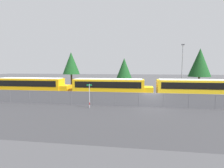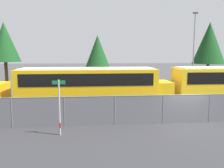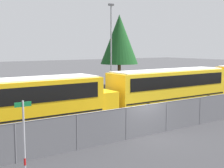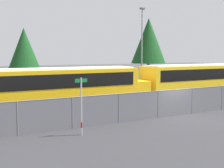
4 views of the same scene
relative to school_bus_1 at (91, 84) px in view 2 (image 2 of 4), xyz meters
The scene contains 8 objects.
ground_plane 8.11m from the school_bus_1, 38.37° to the right, with size 200.00×200.00×0.00m, color #38383A.
fence 7.93m from the school_bus_1, 38.38° to the right, with size 65.92×0.07×1.90m.
school_bus_1 is the anchor object (origin of this frame).
street_sign 6.56m from the school_bus_1, 105.43° to the right, with size 0.70×0.09×3.11m.
light_pole 16.58m from the school_bus_1, 35.00° to the left, with size 0.60×0.24×9.82m.
tree_0 18.68m from the school_bus_1, 130.96° to the left, with size 4.18×4.18×8.89m.
tree_1 24.25m from the school_bus_1, 39.04° to the left, with size 4.98×4.98×9.49m.
tree_2 16.56m from the school_bus_1, 86.40° to the left, with size 3.93×3.93×7.47m.
Camera 2 is at (-6.13, -13.35, 4.45)m, focal length 35.00 mm.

